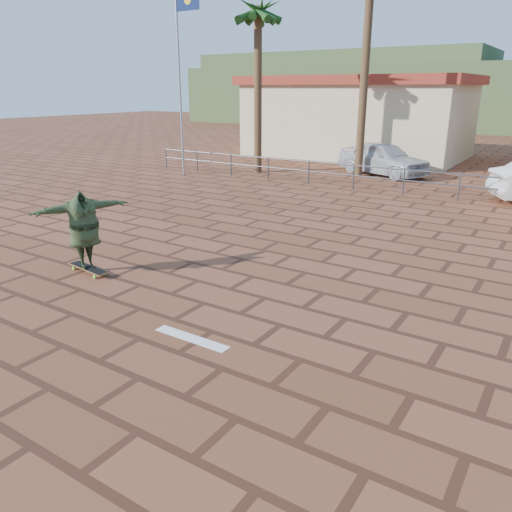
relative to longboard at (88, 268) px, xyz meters
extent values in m
plane|color=brown|center=(3.17, 0.08, -0.10)|extent=(120.00, 120.00, 0.00)
cube|color=white|center=(3.87, -1.12, -0.09)|extent=(1.40, 0.22, 0.01)
cylinder|color=#47494F|center=(-8.83, 12.08, 0.40)|extent=(0.06, 0.06, 1.00)
cylinder|color=#47494F|center=(-6.83, 12.08, 0.40)|extent=(0.06, 0.06, 1.00)
cylinder|color=#47494F|center=(-4.83, 12.08, 0.40)|extent=(0.06, 0.06, 1.00)
cylinder|color=#47494F|center=(-2.83, 12.08, 0.40)|extent=(0.06, 0.06, 1.00)
cylinder|color=#47494F|center=(-0.83, 12.08, 0.40)|extent=(0.06, 0.06, 1.00)
cylinder|color=#47494F|center=(1.17, 12.08, 0.40)|extent=(0.06, 0.06, 1.00)
cylinder|color=#47494F|center=(3.17, 12.08, 0.40)|extent=(0.06, 0.06, 1.00)
cylinder|color=#47494F|center=(5.17, 12.08, 0.40)|extent=(0.06, 0.06, 1.00)
cylinder|color=#47494F|center=(3.17, 12.08, 0.85)|extent=(24.00, 0.05, 0.05)
cylinder|color=#47494F|center=(3.17, 12.08, 0.45)|extent=(24.00, 0.05, 0.05)
cylinder|color=gray|center=(-6.83, 11.08, 3.90)|extent=(0.10, 0.10, 8.00)
cube|color=#0D1B45|center=(-6.18, 11.08, 7.20)|extent=(1.20, 0.02, 0.80)
cylinder|color=brown|center=(-4.33, 13.58, 3.40)|extent=(0.36, 0.36, 7.00)
sphere|color=#1F4E1A|center=(-4.33, 13.58, 6.95)|extent=(2.40, 2.40, 2.40)
cylinder|color=brown|center=(0.17, 15.08, 4.00)|extent=(0.36, 0.36, 8.20)
cube|color=beige|center=(-2.83, 22.08, 1.90)|extent=(12.00, 7.00, 4.00)
cube|color=maroon|center=(-2.83, 22.08, 4.15)|extent=(12.60, 7.60, 0.50)
cube|color=#384C28|center=(-18.83, 56.08, 3.90)|extent=(35.00, 14.00, 8.00)
cube|color=olive|center=(0.00, 0.00, 0.01)|extent=(1.23, 0.42, 0.02)
cube|color=black|center=(0.00, 0.00, 0.02)|extent=(1.18, 0.39, 0.00)
cube|color=silver|center=(-0.41, 0.05, -0.03)|extent=(0.09, 0.20, 0.03)
cube|color=silver|center=(0.41, -0.05, -0.03)|extent=(0.09, 0.20, 0.03)
cylinder|color=#7BEF32|center=(-0.43, -0.07, -0.06)|extent=(0.08, 0.04, 0.08)
cylinder|color=#7BEF32|center=(-0.40, 0.17, -0.06)|extent=(0.08, 0.04, 0.08)
cylinder|color=#7BEF32|center=(0.40, -0.17, -0.06)|extent=(0.08, 0.04, 0.08)
cylinder|color=#7BEF32|center=(0.43, 0.07, -0.06)|extent=(0.08, 0.04, 0.08)
imported|color=#2C3C20|center=(0.00, 0.00, 0.87)|extent=(1.29, 2.15, 1.70)
imported|color=silver|center=(0.94, 16.08, 0.67)|extent=(4.83, 3.34, 1.53)
camera|label=1|loc=(8.67, -6.60, 3.75)|focal=35.00mm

